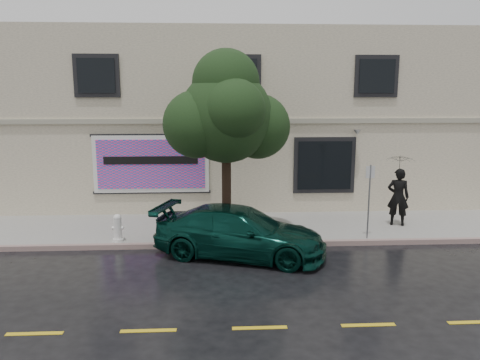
{
  "coord_description": "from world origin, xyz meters",
  "views": [
    {
      "loc": [
        -0.84,
        -12.08,
        4.62
      ],
      "look_at": [
        -0.1,
        2.2,
        1.94
      ],
      "focal_mm": 35.0,
      "sensor_mm": 36.0,
      "label": 1
    }
  ],
  "objects_px": {
    "pedestrian": "(398,197)",
    "car": "(240,232)",
    "fire_hydrant": "(118,228)",
    "street_tree": "(226,117)"
  },
  "relations": [
    {
      "from": "pedestrian",
      "to": "fire_hydrant",
      "type": "xyz_separation_m",
      "value": [
        -9.17,
        -1.3,
        -0.57
      ]
    },
    {
      "from": "car",
      "to": "pedestrian",
      "type": "bearing_deg",
      "value": -48.22
    },
    {
      "from": "pedestrian",
      "to": "street_tree",
      "type": "relative_size",
      "value": 0.38
    },
    {
      "from": "street_tree",
      "to": "pedestrian",
      "type": "bearing_deg",
      "value": 8.72
    },
    {
      "from": "car",
      "to": "fire_hydrant",
      "type": "height_order",
      "value": "car"
    },
    {
      "from": "pedestrian",
      "to": "car",
      "type": "bearing_deg",
      "value": 43.01
    },
    {
      "from": "street_tree",
      "to": "fire_hydrant",
      "type": "distance_m",
      "value": 4.72
    },
    {
      "from": "pedestrian",
      "to": "fire_hydrant",
      "type": "relative_size",
      "value": 2.32
    },
    {
      "from": "car",
      "to": "pedestrian",
      "type": "relative_size",
      "value": 2.48
    },
    {
      "from": "car",
      "to": "street_tree",
      "type": "relative_size",
      "value": 0.94
    }
  ]
}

